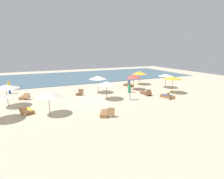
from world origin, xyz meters
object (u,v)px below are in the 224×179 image
(lounger_0, at_px, (105,113))
(lounger_2, at_px, (79,93))
(umbrella_5, at_px, (134,76))
(person_1, at_px, (9,87))
(umbrella_1, at_px, (6,87))
(umbrella_2, at_px, (140,73))
(lounger_1, at_px, (146,93))
(lounger_3, at_px, (25,97))
(dog, at_px, (44,95))
(lounger_4, at_px, (168,96))
(umbrella_7, at_px, (173,78))
(umbrella_3, at_px, (107,83))
(person_0, at_px, (129,91))
(lounger_6, at_px, (128,85))
(umbrella_8, at_px, (166,75))
(umbrella_6, at_px, (98,77))
(lounger_5, at_px, (27,111))
(umbrella_0, at_px, (48,94))

(lounger_0, distance_m, lounger_2, 7.73)
(umbrella_5, bearing_deg, person_1, 164.27)
(umbrella_1, bearing_deg, umbrella_2, 13.46)
(umbrella_5, distance_m, lounger_1, 3.40)
(lounger_3, relative_size, person_1, 1.08)
(lounger_0, relative_size, dog, 2.11)
(lounger_4, bearing_deg, lounger_1, 121.99)
(umbrella_7, relative_size, lounger_3, 1.21)
(umbrella_5, distance_m, lounger_0, 10.24)
(umbrella_3, bearing_deg, dog, 145.67)
(umbrella_5, relative_size, umbrella_7, 0.93)
(umbrella_5, height_order, lounger_0, umbrella_5)
(lounger_3, relative_size, person_0, 0.94)
(lounger_4, xyz_separation_m, lounger_6, (-0.81, 7.32, -0.01))
(umbrella_7, distance_m, lounger_0, 11.16)
(umbrella_7, relative_size, lounger_6, 1.21)
(lounger_2, bearing_deg, umbrella_3, -56.88)
(lounger_1, height_order, person_1, person_1)
(lounger_6, bearing_deg, lounger_0, -128.71)
(umbrella_8, bearing_deg, umbrella_3, -167.83)
(umbrella_6, xyz_separation_m, lounger_0, (-2.14, -7.52, -1.76))
(umbrella_8, relative_size, lounger_2, 1.23)
(lounger_1, xyz_separation_m, lounger_2, (-7.25, 3.46, 0.01))
(lounger_4, relative_size, lounger_6, 0.97)
(lounger_4, bearing_deg, umbrella_2, 79.89)
(umbrella_5, bearing_deg, umbrella_3, -150.05)
(lounger_2, xyz_separation_m, dog, (-3.82, 0.71, 0.02))
(lounger_0, distance_m, lounger_3, 10.36)
(umbrella_2, xyz_separation_m, umbrella_8, (1.99, -3.55, -0.01))
(umbrella_5, relative_size, lounger_5, 1.13)
(lounger_5, bearing_deg, lounger_0, -29.05)
(umbrella_0, bearing_deg, umbrella_5, 25.09)
(umbrella_0, height_order, umbrella_8, umbrella_0)
(umbrella_2, height_order, lounger_4, umbrella_2)
(umbrella_6, xyz_separation_m, lounger_2, (-2.40, 0.20, -1.75))
(umbrella_2, relative_size, lounger_2, 1.28)
(umbrella_6, xyz_separation_m, lounger_4, (6.21, -5.44, -1.75))
(umbrella_1, relative_size, person_0, 1.19)
(lounger_3, xyz_separation_m, lounger_6, (13.65, 1.04, 0.00))
(umbrella_5, bearing_deg, person_0, -125.82)
(umbrella_1, xyz_separation_m, lounger_1, (14.42, -1.60, -1.76))
(umbrella_3, distance_m, lounger_1, 5.27)
(umbrella_2, xyz_separation_m, umbrella_6, (-7.61, -2.45, 0.12))
(umbrella_0, distance_m, umbrella_8, 16.42)
(umbrella_2, xyz_separation_m, lounger_4, (-1.41, -7.89, -1.63))
(umbrella_8, height_order, lounger_2, umbrella_8)
(umbrella_8, bearing_deg, umbrella_1, -178.32)
(lounger_3, distance_m, lounger_5, 5.15)
(umbrella_1, xyz_separation_m, lounger_5, (1.64, -2.64, -1.75))
(lounger_0, distance_m, lounger_4, 8.60)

